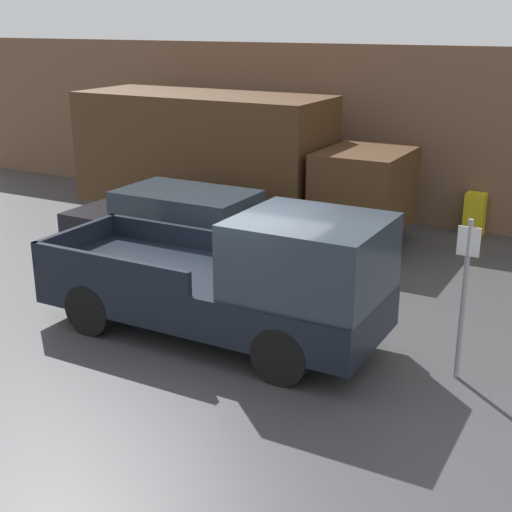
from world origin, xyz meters
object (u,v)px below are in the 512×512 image
pickup_truck (240,281)px  parking_sign (464,291)px  car (183,228)px  newspaper_box (475,214)px  delivery_truck (226,156)px

pickup_truck → parking_sign: 3.29m
car → newspaper_box: (4.68, 5.08, -0.31)m
delivery_truck → newspaper_box: bearing=19.7°
pickup_truck → newspaper_box: bearing=76.2°
pickup_truck → parking_sign: (3.25, 0.45, 0.30)m
pickup_truck → delivery_truck: size_ratio=0.68×
car → parking_sign: parking_sign is taller
delivery_truck → newspaper_box: delivery_truck is taller
car → delivery_truck: 3.33m
car → pickup_truck: bearing=-42.4°
delivery_truck → parking_sign: (6.89, -5.21, -0.38)m
pickup_truck → newspaper_box: pickup_truck is taller
delivery_truck → newspaper_box: size_ratio=8.19×
pickup_truck → newspaper_box: size_ratio=5.53×
car → newspaper_box: car is taller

